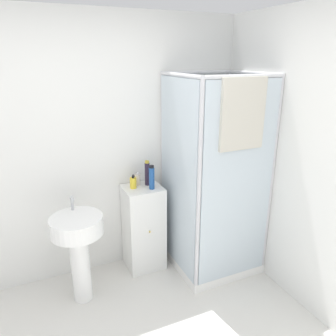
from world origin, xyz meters
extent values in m
cube|color=white|center=(0.00, 1.70, 1.25)|extent=(6.40, 0.06, 2.50)
cube|color=white|center=(1.27, 1.27, 0.04)|extent=(0.81, 0.81, 0.09)
cylinder|color=silver|center=(1.65, 1.65, 0.98)|extent=(0.04, 0.04, 1.97)
cylinder|color=silver|center=(0.88, 1.65, 0.98)|extent=(0.04, 0.04, 1.97)
cylinder|color=silver|center=(1.65, 0.88, 0.98)|extent=(0.04, 0.04, 1.97)
cylinder|color=silver|center=(0.88, 0.88, 0.98)|extent=(0.04, 0.04, 1.97)
cylinder|color=silver|center=(1.27, 0.88, 1.95)|extent=(0.77, 0.04, 0.04)
cylinder|color=silver|center=(1.27, 1.65, 1.95)|extent=(0.77, 0.04, 0.04)
cylinder|color=silver|center=(0.88, 1.27, 1.95)|extent=(0.04, 0.77, 0.04)
cylinder|color=silver|center=(1.65, 1.27, 1.95)|extent=(0.04, 0.77, 0.04)
cube|color=silver|center=(1.27, 0.87, 1.01)|extent=(0.73, 0.01, 1.84)
cube|color=silver|center=(0.87, 1.27, 1.01)|extent=(0.01, 0.73, 1.84)
cylinder|color=#B7BABF|center=(1.47, 1.59, 0.83)|extent=(0.02, 0.02, 1.48)
cylinder|color=#B7BABF|center=(1.47, 1.54, 1.59)|extent=(0.07, 0.07, 0.04)
cube|color=beige|center=(1.25, 0.85, 1.66)|extent=(0.42, 0.03, 0.59)
cube|color=white|center=(0.60, 1.49, 0.44)|extent=(0.37, 0.34, 0.89)
sphere|color=gold|center=(0.60, 1.31, 0.49)|extent=(0.02, 0.02, 0.02)
cylinder|color=white|center=(-0.09, 1.24, 0.34)|extent=(0.17, 0.17, 0.67)
cylinder|color=white|center=(-0.09, 1.24, 0.75)|extent=(0.45, 0.45, 0.15)
cylinder|color=#B7BABF|center=(-0.09, 1.40, 0.89)|extent=(0.02, 0.02, 0.13)
cube|color=#B7BABF|center=(-0.09, 1.37, 0.94)|extent=(0.02, 0.07, 0.02)
cylinder|color=yellow|center=(0.51, 1.52, 0.94)|extent=(0.06, 0.06, 0.11)
cylinder|color=black|center=(0.51, 1.52, 1.00)|extent=(0.02, 0.02, 0.02)
cube|color=black|center=(0.51, 1.50, 1.02)|extent=(0.02, 0.04, 0.01)
cylinder|color=#281E33|center=(0.67, 1.54, 1.00)|extent=(0.05, 0.05, 0.23)
cylinder|color=gold|center=(0.67, 1.54, 1.13)|extent=(0.04, 0.04, 0.02)
cylinder|color=#1E4C93|center=(0.67, 1.42, 0.99)|extent=(0.05, 0.05, 0.21)
cylinder|color=black|center=(0.67, 1.42, 1.11)|extent=(0.05, 0.05, 0.02)
cylinder|color=beige|center=(0.58, 1.57, 0.94)|extent=(0.06, 0.06, 0.11)
cylinder|color=silver|center=(0.58, 1.57, 1.00)|extent=(0.02, 0.02, 0.02)
cube|color=silver|center=(0.58, 1.56, 1.02)|extent=(0.01, 0.03, 0.01)
camera|label=1|loc=(-0.39, -1.32, 2.10)|focal=35.00mm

